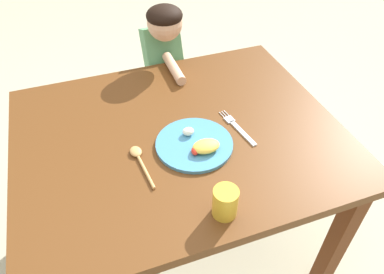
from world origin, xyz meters
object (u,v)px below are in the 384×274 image
Objects in this scene: spoon at (139,158)px; drinking_cup at (225,202)px; plate at (196,144)px; fork at (238,128)px; person at (164,87)px.

spoon is 0.34m from drinking_cup.
spoon is (-0.20, 0.00, -0.00)m from plate.
drinking_cup is (0.18, -0.29, 0.04)m from spoon.
fork is at bearing -90.53° from spoon.
fork is (0.18, 0.04, -0.01)m from plate.
plate is 0.20m from spoon.
drinking_cup is at bearing 84.60° from person.
drinking_cup is (-0.02, -0.28, 0.04)m from plate.
fork is 2.25× the size of drinking_cup.
drinking_cup is at bearing 139.82° from fork.
plate is at bearing 83.80° from person.
drinking_cup is 0.97m from person.
plate is 0.27× the size of person.
person reaches higher than spoon.
plate reaches higher than fork.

